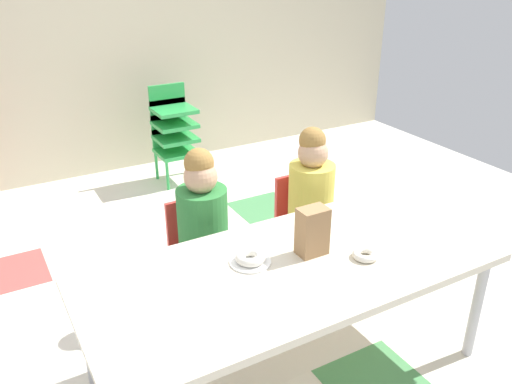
% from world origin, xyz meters
% --- Properties ---
extents(ground_plane, '(6.27, 4.54, 0.02)m').
position_xyz_m(ground_plane, '(-0.00, 0.00, -0.01)').
color(ground_plane, silver).
extents(back_wall, '(6.27, 0.10, 2.46)m').
position_xyz_m(back_wall, '(0.00, 2.27, 1.23)').
color(back_wall, beige).
rests_on(back_wall, ground_plane).
extents(craft_table, '(1.80, 0.81, 0.58)m').
position_xyz_m(craft_table, '(0.15, -0.61, 0.53)').
color(craft_table, beige).
rests_on(craft_table, ground_plane).
extents(seated_child_near_camera, '(0.32, 0.31, 0.92)m').
position_xyz_m(seated_child_near_camera, '(0.02, 0.02, 0.55)').
color(seated_child_near_camera, red).
rests_on(seated_child_near_camera, ground_plane).
extents(seated_child_middle_seat, '(0.34, 0.34, 0.92)m').
position_xyz_m(seated_child_middle_seat, '(0.69, 0.02, 0.55)').
color(seated_child_middle_seat, red).
rests_on(seated_child_middle_seat, ground_plane).
extents(kid_chair_green_stack, '(0.32, 0.30, 0.80)m').
position_xyz_m(kid_chair_green_stack, '(0.53, 1.75, 0.46)').
color(kid_chair_green_stack, green).
rests_on(kid_chair_green_stack, ground_plane).
extents(paper_bag_brown, '(0.13, 0.09, 0.22)m').
position_xyz_m(paper_bag_brown, '(0.28, -0.58, 0.69)').
color(paper_bag_brown, '#9E754C').
rests_on(paper_bag_brown, craft_table).
extents(paper_plate_near_edge, '(0.18, 0.18, 0.01)m').
position_xyz_m(paper_plate_near_edge, '(0.01, -0.51, 0.58)').
color(paper_plate_near_edge, white).
rests_on(paper_plate_near_edge, craft_table).
extents(donut_powdered_on_plate, '(0.13, 0.13, 0.04)m').
position_xyz_m(donut_powdered_on_plate, '(0.01, -0.51, 0.60)').
color(donut_powdered_on_plate, white).
rests_on(donut_powdered_on_plate, craft_table).
extents(donut_powdered_loose, '(0.11, 0.11, 0.03)m').
position_xyz_m(donut_powdered_loose, '(0.46, -0.72, 0.59)').
color(donut_powdered_loose, white).
rests_on(donut_powdered_loose, craft_table).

